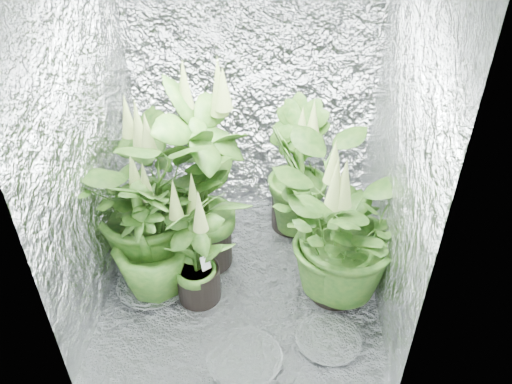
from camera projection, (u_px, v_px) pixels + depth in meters
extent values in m
plane|color=silver|center=(244.00, 278.00, 3.12)|extent=(1.60, 1.60, 0.00)
cube|color=silver|center=(251.00, 76.00, 3.19)|extent=(1.60, 0.02, 2.00)
cube|color=silver|center=(224.00, 241.00, 1.89)|extent=(1.60, 0.02, 2.00)
cube|color=silver|center=(87.00, 133.00, 2.57)|extent=(0.02, 1.60, 2.00)
cube|color=silver|center=(400.00, 142.00, 2.50)|extent=(0.02, 1.60, 2.00)
cylinder|color=black|center=(162.00, 248.00, 3.16)|extent=(0.27, 0.27, 0.24)
cylinder|color=#48351A|center=(160.00, 235.00, 3.10)|extent=(0.25, 0.25, 0.03)
imported|color=#123C0F|center=(154.00, 194.00, 2.91)|extent=(1.03, 1.03, 1.03)
cone|color=olive|center=(144.00, 124.00, 2.65)|extent=(0.09, 0.09, 0.24)
cylinder|color=black|center=(207.00, 244.00, 3.16)|extent=(0.32, 0.32, 0.28)
cylinder|color=#48351A|center=(206.00, 228.00, 3.09)|extent=(0.29, 0.29, 0.03)
imported|color=#123C0F|center=(202.00, 180.00, 2.88)|extent=(0.83, 0.83, 1.20)
cone|color=olive|center=(195.00, 95.00, 2.57)|extent=(0.10, 0.10, 0.28)
cylinder|color=black|center=(293.00, 210.00, 3.47)|extent=(0.29, 0.29, 0.26)
cylinder|color=#48351A|center=(293.00, 197.00, 3.40)|extent=(0.27, 0.27, 0.03)
imported|color=#123C0F|center=(295.00, 168.00, 3.26)|extent=(0.66, 0.66, 0.90)
cone|color=olive|center=(298.00, 115.00, 3.04)|extent=(0.09, 0.09, 0.26)
cylinder|color=black|center=(156.00, 276.00, 2.98)|extent=(0.25, 0.25, 0.22)
cylinder|color=#48351A|center=(154.00, 264.00, 2.92)|extent=(0.23, 0.23, 0.03)
imported|color=#123C0F|center=(149.00, 236.00, 2.79)|extent=(0.58, 0.58, 0.79)
cone|color=olive|center=(141.00, 186.00, 2.59)|extent=(0.08, 0.08, 0.22)
cylinder|color=black|center=(336.00, 276.00, 2.94)|extent=(0.31, 0.31, 0.27)
cylinder|color=#48351A|center=(338.00, 261.00, 2.87)|extent=(0.28, 0.28, 0.03)
imported|color=#123C0F|center=(342.00, 229.00, 2.73)|extent=(0.93, 0.93, 0.92)
cone|color=olive|center=(350.00, 169.00, 2.50)|extent=(0.10, 0.10, 0.27)
cylinder|color=black|center=(199.00, 283.00, 2.93)|extent=(0.25, 0.25, 0.23)
cylinder|color=#48351A|center=(198.00, 271.00, 2.87)|extent=(0.23, 0.23, 0.03)
imported|color=#123C0F|center=(195.00, 245.00, 2.76)|extent=(0.57, 0.57, 0.76)
cone|color=olive|center=(191.00, 197.00, 2.57)|extent=(0.08, 0.08, 0.23)
cylinder|color=black|center=(344.00, 241.00, 3.35)|extent=(0.12, 0.12, 0.07)
cylinder|color=black|center=(346.00, 224.00, 3.27)|extent=(0.12, 0.12, 0.09)
cylinder|color=#4C4C51|center=(339.00, 222.00, 3.29)|extent=(0.12, 0.25, 0.26)
torus|color=#4C4C51|center=(339.00, 222.00, 3.29)|extent=(0.12, 0.25, 0.27)
cube|color=white|center=(205.00, 263.00, 2.80)|extent=(0.06, 0.06, 0.09)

